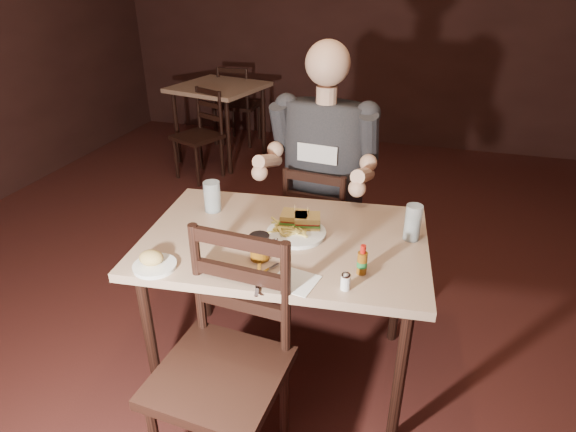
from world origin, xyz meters
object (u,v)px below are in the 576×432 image
(dinner_plate, at_px, (296,234))
(syrup_dispenser, at_px, (260,247))
(chair_near, at_px, (219,375))
(chair_far, at_px, (322,229))
(hot_sauce, at_px, (362,259))
(bg_chair_near, at_px, (197,136))
(main_table, at_px, (285,252))
(side_plate, at_px, (155,267))
(diner, at_px, (322,145))
(bg_table, at_px, (219,94))
(glass_left, at_px, (212,196))
(glass_right, at_px, (413,223))
(bg_chair_far, at_px, (240,105))

(dinner_plate, distance_m, syrup_dispenser, 0.25)
(chair_near, bearing_deg, syrup_dispenser, 89.68)
(chair_far, xyz_separation_m, hot_sauce, (0.35, -0.90, 0.40))
(bg_chair_near, height_order, dinner_plate, bg_chair_near)
(main_table, height_order, hot_sauce, hot_sauce)
(chair_far, bearing_deg, bg_chair_near, -37.54)
(side_plate, bearing_deg, diner, 67.44)
(bg_table, bearing_deg, glass_left, -66.74)
(main_table, relative_size, bg_chair_near, 1.58)
(chair_near, distance_m, hot_sauce, 0.69)
(hot_sauce, bearing_deg, main_table, 153.42)
(bg_chair_near, xyz_separation_m, hot_sauce, (1.87, -2.34, 0.42))
(chair_far, distance_m, glass_left, 0.82)
(chair_far, relative_size, side_plate, 5.18)
(glass_left, relative_size, glass_right, 0.92)
(main_table, distance_m, chair_far, 0.76)
(glass_right, bearing_deg, diner, 135.05)
(bg_chair_near, bearing_deg, bg_chair_far, 113.36)
(glass_left, distance_m, syrup_dispenser, 0.50)
(glass_left, bearing_deg, side_plate, -91.12)
(chair_far, bearing_deg, dinner_plate, 98.15)
(bg_table, bearing_deg, dinner_plate, -59.90)
(diner, height_order, side_plate, diner)
(dinner_plate, xyz_separation_m, glass_right, (0.49, 0.11, 0.07))
(bg_table, bearing_deg, bg_chair_far, 90.00)
(chair_near, height_order, dinner_plate, chair_near)
(main_table, relative_size, chair_near, 1.32)
(diner, distance_m, syrup_dispenser, 0.87)
(glass_right, height_order, syrup_dispenser, glass_right)
(glass_left, bearing_deg, bg_table, 113.26)
(diner, bearing_deg, hot_sauce, -61.38)
(bg_table, height_order, bg_chair_near, bg_chair_near)
(bg_table, bearing_deg, syrup_dispenser, -63.27)
(chair_near, bearing_deg, hot_sauce, 46.17)
(bg_table, relative_size, hot_sauce, 7.60)
(syrup_dispenser, height_order, side_plate, syrup_dispenser)
(glass_left, bearing_deg, dinner_plate, -14.92)
(bg_chair_far, bearing_deg, syrup_dispenser, 113.59)
(bg_chair_near, xyz_separation_m, glass_left, (1.10, -2.01, 0.43))
(bg_table, xyz_separation_m, glass_right, (2.04, -2.57, 0.17))
(bg_chair_far, distance_m, side_plate, 3.81)
(hot_sauce, bearing_deg, glass_left, 156.64)
(glass_right, bearing_deg, glass_left, 179.39)
(chair_near, height_order, diner, diner)
(chair_far, bearing_deg, chair_near, 91.69)
(chair_near, bearing_deg, chair_far, 90.09)
(chair_near, distance_m, bg_chair_far, 4.10)
(chair_far, relative_size, chair_near, 0.88)
(bg_chair_far, distance_m, glass_right, 3.75)
(dinner_plate, height_order, glass_left, glass_left)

